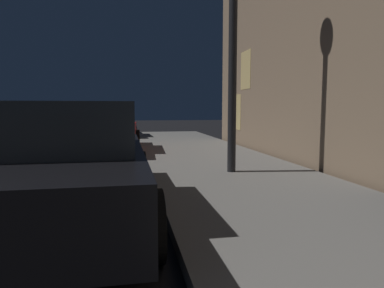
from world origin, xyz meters
name	(u,v)px	position (x,y,z in m)	size (l,w,h in m)	color
car_black	(67,163)	(2.85, 4.18, 0.71)	(2.04, 4.39, 1.43)	black
car_red	(102,131)	(2.85, 10.23, 0.71)	(2.28, 4.40, 1.43)	maroon
car_silver	(111,123)	(2.85, 15.86, 0.72)	(2.25, 4.20, 1.43)	#B7B7BF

